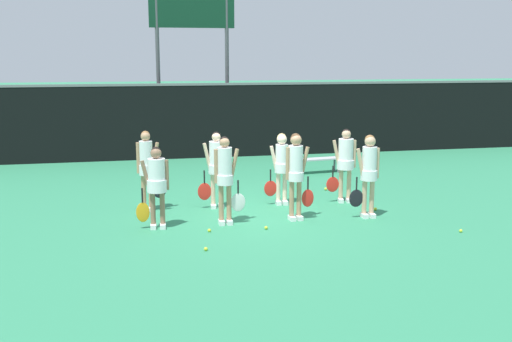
% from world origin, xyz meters
% --- Properties ---
extents(ground_plane, '(140.00, 140.00, 0.00)m').
position_xyz_m(ground_plane, '(0.00, 0.00, 0.00)').
color(ground_plane, '#2D7F56').
extents(fence_windscreen, '(60.00, 0.08, 2.49)m').
position_xyz_m(fence_windscreen, '(0.00, 7.47, 1.26)').
color(fence_windscreen, black).
rests_on(fence_windscreen, ground_plane).
extents(scoreboard, '(3.01, 0.15, 6.04)m').
position_xyz_m(scoreboard, '(-0.33, 9.36, 4.62)').
color(scoreboard, '#515156').
rests_on(scoreboard, ground_plane).
extents(bench_courtside, '(1.98, 0.60, 0.43)m').
position_xyz_m(bench_courtside, '(2.50, 4.10, 0.38)').
color(bench_courtside, '#B2B2B7').
rests_on(bench_courtside, ground_plane).
extents(player_0, '(0.66, 0.39, 1.63)m').
position_xyz_m(player_0, '(-2.17, -0.66, 0.96)').
color(player_0, '#8C664C').
rests_on(player_0, ground_plane).
extents(player_1, '(0.63, 0.34, 1.79)m').
position_xyz_m(player_1, '(-0.81, -0.66, 1.05)').
color(player_1, tan).
rests_on(player_1, ground_plane).
extents(player_2, '(0.61, 0.34, 1.82)m').
position_xyz_m(player_2, '(0.67, -0.65, 1.09)').
color(player_2, tan).
rests_on(player_2, ground_plane).
extents(player_3, '(0.65, 0.35, 1.76)m').
position_xyz_m(player_3, '(2.22, -0.77, 1.05)').
color(player_3, tan).
rests_on(player_3, ground_plane).
extents(player_4, '(0.62, 0.33, 1.77)m').
position_xyz_m(player_4, '(-2.31, 0.75, 1.04)').
color(player_4, tan).
rests_on(player_4, ground_plane).
extents(player_5, '(0.66, 0.36, 1.72)m').
position_xyz_m(player_5, '(-0.79, 0.70, 1.01)').
color(player_5, beige).
rests_on(player_5, ground_plane).
extents(player_6, '(0.62, 0.32, 1.64)m').
position_xyz_m(player_6, '(0.71, 0.71, 0.97)').
color(player_6, beige).
rests_on(player_6, ground_plane).
extents(player_7, '(0.68, 0.39, 1.72)m').
position_xyz_m(player_7, '(2.21, 0.60, 1.02)').
color(player_7, tan).
rests_on(player_7, ground_plane).
extents(tennis_ball_0, '(0.06, 0.06, 0.06)m').
position_xyz_m(tennis_ball_0, '(3.56, -2.21, 0.03)').
color(tennis_ball_0, '#CCE033').
rests_on(tennis_ball_0, ground_plane).
extents(tennis_ball_1, '(0.07, 0.07, 0.07)m').
position_xyz_m(tennis_ball_1, '(2.61, -0.29, 0.04)').
color(tennis_ball_1, '#CCE033').
rests_on(tennis_ball_1, ground_plane).
extents(tennis_ball_2, '(0.07, 0.07, 0.07)m').
position_xyz_m(tennis_ball_2, '(-1.42, -2.28, 0.03)').
color(tennis_ball_2, '#CCE033').
rests_on(tennis_ball_2, ground_plane).
extents(tennis_ball_3, '(0.07, 0.07, 0.07)m').
position_xyz_m(tennis_ball_3, '(2.19, 1.87, 0.04)').
color(tennis_ball_3, '#CCE033').
rests_on(tennis_ball_3, ground_plane).
extents(tennis_ball_4, '(0.07, 0.07, 0.07)m').
position_xyz_m(tennis_ball_4, '(-0.09, -1.21, 0.03)').
color(tennis_ball_4, '#CCE033').
rests_on(tennis_ball_4, ground_plane).
extents(tennis_ball_5, '(0.07, 0.07, 0.07)m').
position_xyz_m(tennis_ball_5, '(-1.21, -1.16, 0.03)').
color(tennis_ball_5, '#CCE033').
rests_on(tennis_ball_5, ground_plane).
extents(tennis_ball_6, '(0.07, 0.07, 0.07)m').
position_xyz_m(tennis_ball_6, '(-1.98, 2.03, 0.04)').
color(tennis_ball_6, '#CCE033').
rests_on(tennis_ball_6, ground_plane).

